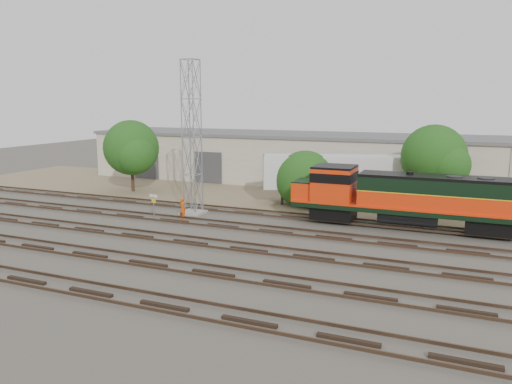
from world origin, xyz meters
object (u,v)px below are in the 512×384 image
at_px(worker, 183,209).
at_px(semi_trailer, 347,174).
at_px(locomotive, 404,197).
at_px(signal_tower, 192,141).

distance_m(worker, semi_trailer, 14.75).
bearing_deg(worker, locomotive, -132.75).
xyz_separation_m(worker, semi_trailer, (9.83, 10.85, 1.77)).
bearing_deg(signal_tower, semi_trailer, 39.91).
bearing_deg(signal_tower, locomotive, 5.66).
relative_size(locomotive, worker, 9.40).
xyz_separation_m(locomotive, semi_trailer, (-5.59, 7.00, 0.38)).
xyz_separation_m(signal_tower, worker, (0.41, -2.28, -4.91)).
height_order(locomotive, signal_tower, signal_tower).
relative_size(locomotive, semi_trailer, 1.18).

